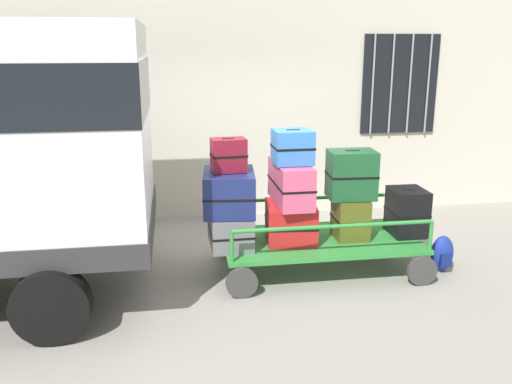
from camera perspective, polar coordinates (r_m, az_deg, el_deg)
ground_plane at (r=6.62m, az=0.70°, el=-7.86°), size 40.00×40.00×0.00m
building_wall at (r=8.29m, az=-1.82°, el=14.59°), size 12.00×0.38×5.00m
luggage_cart at (r=6.48m, az=6.72°, el=-5.34°), size 2.36×1.28×0.39m
cart_railing at (r=6.36m, az=6.82°, el=-2.34°), size 2.26×1.15×0.36m
suitcase_left_bottom at (r=6.18m, az=-2.74°, el=-3.92°), size 0.48×0.72×0.37m
suitcase_left_middle at (r=6.11m, az=-2.86°, el=0.03°), size 0.64×0.80×0.47m
suitcase_left_top at (r=6.00m, az=-2.90°, el=3.91°), size 0.41×0.29×0.38m
suitcase_midleft_bottom at (r=6.31m, az=3.67°, el=-3.17°), size 0.62×0.67×0.45m
suitcase_midleft_middle at (r=6.20m, az=3.68°, el=0.97°), size 0.39×0.88×0.48m
suitcase_midleft_top at (r=6.05m, az=3.87°, el=4.78°), size 0.44×0.40×0.38m
suitcase_center_bottom at (r=6.46m, az=9.91°, el=-2.75°), size 0.39×0.43×0.48m
suitcase_center_middle at (r=6.35m, az=10.02°, el=1.83°), size 0.57×0.43×0.56m
suitcase_midright_bottom at (r=6.73m, az=15.61°, el=-2.01°), size 0.41×0.48×0.56m
backpack at (r=6.78m, az=19.01°, el=-6.18°), size 0.27×0.22×0.44m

